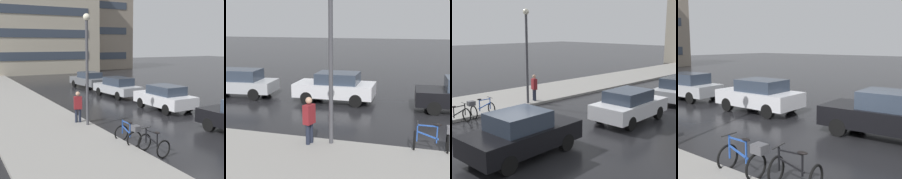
{
  "view_description": "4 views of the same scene",
  "coord_description": "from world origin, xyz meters",
  "views": [
    {
      "loc": [
        -9.89,
        -9.95,
        4.11
      ],
      "look_at": [
        -2.13,
        4.72,
        1.67
      ],
      "focal_mm": 50.0,
      "sensor_mm": 36.0,
      "label": 1
    },
    {
      "loc": [
        -13.28,
        0.97,
        4.07
      ],
      "look_at": [
        -2.08,
        4.2,
        1.57
      ],
      "focal_mm": 50.0,
      "sensor_mm": 36.0,
      "label": 2
    },
    {
      "loc": [
        10.38,
        -6.97,
        4.44
      ],
      "look_at": [
        -0.32,
        3.38,
        1.52
      ],
      "focal_mm": 50.0,
      "sensor_mm": 36.0,
      "label": 3
    },
    {
      "loc": [
        -8.43,
        -4.79,
        3.23
      ],
      "look_at": [
        0.47,
        2.41,
        1.53
      ],
      "focal_mm": 50.0,
      "sensor_mm": 36.0,
      "label": 4
    }
  ],
  "objects": [
    {
      "name": "ground_plane",
      "position": [
        0.0,
        0.0,
        0.0
      ],
      "size": [
        140.0,
        140.0,
        0.0
      ],
      "primitive_type": "plane",
      "color": "black"
    },
    {
      "name": "bicycle_second",
      "position": [
        -3.51,
        0.57,
        0.5
      ],
      "size": [
        0.7,
        1.33,
        0.99
      ],
      "color": "black",
      "rests_on": "ground"
    },
    {
      "name": "car_white",
      "position": [
        2.03,
        5.52,
        0.79
      ],
      "size": [
        2.07,
        4.18,
        1.55
      ],
      "color": "silver",
      "rests_on": "ground"
    },
    {
      "name": "car_silver",
      "position": [
        1.75,
        11.18,
        0.78
      ],
      "size": [
        2.24,
        4.48,
        1.53
      ],
      "color": "#B2B5BA",
      "rests_on": "ground"
    },
    {
      "name": "pedestrian",
      "position": [
        -4.16,
        4.59,
        0.97
      ],
      "size": [
        0.45,
        0.33,
        1.72
      ],
      "color": "#1E2333",
      "rests_on": "ground"
    },
    {
      "name": "streetlamp",
      "position": [
        -3.93,
        3.91,
        3.38
      ],
      "size": [
        0.34,
        0.34,
        5.54
      ],
      "color": "#424247",
      "rests_on": "ground"
    }
  ]
}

